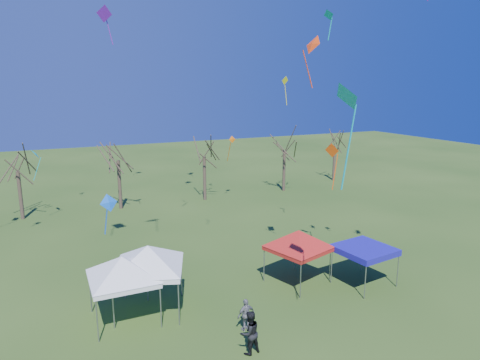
% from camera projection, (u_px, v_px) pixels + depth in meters
% --- Properties ---
extents(ground, '(140.00, 140.00, 0.00)m').
position_uv_depth(ground, '(262.00, 334.00, 20.16)').
color(ground, '#284616').
rests_on(ground, ground).
extents(tree_1, '(3.42, 3.42, 7.54)m').
position_uv_depth(tree_1, '(16.00, 154.00, 36.31)').
color(tree_1, '#3D2D21').
rests_on(tree_1, ground).
extents(tree_2, '(3.71, 3.71, 8.18)m').
position_uv_depth(tree_2, '(117.00, 143.00, 39.41)').
color(tree_2, '#3D2D21').
rests_on(tree_2, ground).
extents(tree_3, '(3.59, 3.59, 7.91)m').
position_uv_depth(tree_3, '(204.00, 141.00, 42.62)').
color(tree_3, '#3D2D21').
rests_on(tree_3, ground).
extents(tree_4, '(3.58, 3.58, 7.89)m').
position_uv_depth(tree_4, '(285.00, 136.00, 46.43)').
color(tree_4, '#3D2D21').
rests_on(tree_4, ground).
extents(tree_5, '(3.39, 3.39, 7.46)m').
position_uv_depth(tree_5, '(335.00, 134.00, 51.77)').
color(tree_5, '#3D2D21').
rests_on(tree_5, ground).
extents(tent_white_west, '(4.41, 4.41, 3.89)m').
position_uv_depth(tent_white_west, '(122.00, 261.00, 20.70)').
color(tent_white_west, gray).
rests_on(tent_white_west, ground).
extents(tent_white_mid, '(4.42, 4.42, 4.14)m').
position_uv_depth(tent_white_mid, '(148.00, 250.00, 21.51)').
color(tent_white_mid, gray).
rests_on(tent_white_mid, ground).
extents(tent_red, '(4.07, 4.07, 3.75)m').
position_uv_depth(tent_red, '(299.00, 234.00, 24.81)').
color(tent_red, gray).
rests_on(tent_red, ground).
extents(tent_blue, '(3.25, 3.25, 2.28)m').
position_uv_depth(tent_blue, '(364.00, 250.00, 24.81)').
color(tent_blue, gray).
rests_on(tent_blue, ground).
extents(person_dark, '(1.06, 0.88, 1.96)m').
position_uv_depth(person_dark, '(250.00, 333.00, 18.49)').
color(person_dark, black).
rests_on(person_dark, ground).
extents(person_grey, '(0.99, 0.54, 1.61)m').
position_uv_depth(person_grey, '(246.00, 315.00, 20.28)').
color(person_grey, slate).
rests_on(person_grey, ground).
extents(kite_18, '(0.63, 0.81, 1.83)m').
position_uv_depth(kite_18, '(329.00, 15.00, 25.83)').
color(kite_18, '#0BA99E').
rests_on(kite_18, ground).
extents(kite_11, '(1.20, 0.83, 2.56)m').
position_uv_depth(kite_11, '(104.00, 14.00, 28.34)').
color(kite_11, '#6F17A2').
rests_on(kite_11, ground).
extents(kite_22, '(0.79, 0.79, 2.53)m').
position_uv_depth(kite_22, '(232.00, 141.00, 41.80)').
color(kite_22, orange).
rests_on(kite_22, ground).
extents(kite_27, '(0.74, 1.15, 2.74)m').
position_uv_depth(kite_27, '(312.00, 45.00, 22.08)').
color(kite_27, '#FF410D').
rests_on(kite_27, ground).
extents(kite_17, '(0.73, 0.99, 3.01)m').
position_uv_depth(kite_17, '(332.00, 151.00, 27.36)').
color(kite_17, '#F4500C').
rests_on(kite_17, ground).
extents(kite_5, '(0.89, 1.29, 4.02)m').
position_uv_depth(kite_5, '(348.00, 97.00, 15.69)').
color(kite_5, '#0BA0AC').
rests_on(kite_5, ground).
extents(kite_1, '(0.96, 0.64, 2.02)m').
position_uv_depth(kite_1, '(109.00, 203.00, 20.30)').
color(kite_1, blue).
rests_on(kite_1, ground).
extents(kite_13, '(0.76, 1.06, 2.58)m').
position_uv_depth(kite_13, '(36.00, 154.00, 34.97)').
color(kite_13, '#0BAFAC').
rests_on(kite_13, ground).
extents(kite_12, '(0.93, 0.54, 2.77)m').
position_uv_depth(kite_12, '(285.00, 81.00, 40.66)').
color(kite_12, yellow).
rests_on(kite_12, ground).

